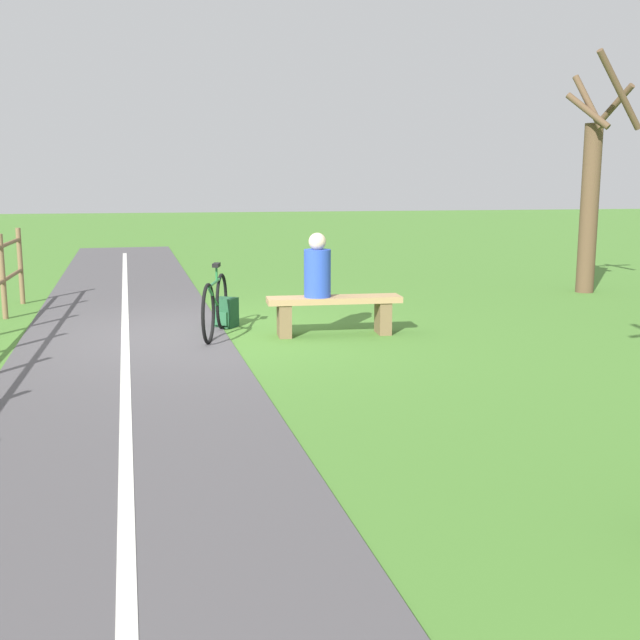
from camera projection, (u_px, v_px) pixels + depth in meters
ground_plane at (202, 335)px, 10.16m from camera, size 80.00×80.00×0.00m
paved_path at (126, 436)px, 6.14m from camera, size 4.00×36.07×0.02m
path_centre_line at (126, 435)px, 6.14m from camera, size 1.36×31.98×0.00m
bench at (334, 309)px, 10.13m from camera, size 1.77×0.46×0.51m
person_seated at (317, 269)px, 10.00m from camera, size 0.36×0.36×0.83m
bicycle at (215, 306)px, 10.07m from camera, size 0.47×1.73×0.94m
backpack at (225, 313)px, 10.71m from camera, size 0.38×0.38×0.41m
tree_far_right at (592, 193)px, 13.75m from camera, size 1.25×1.25×4.14m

